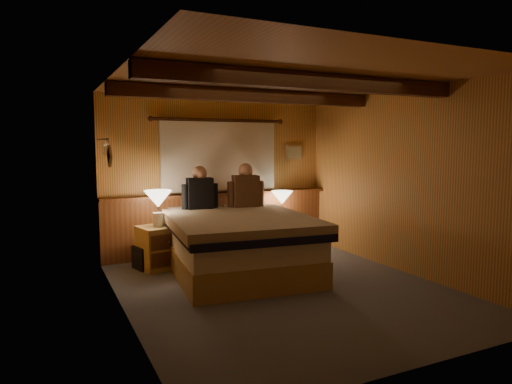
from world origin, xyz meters
TOP-DOWN VIEW (x-y plane):
  - floor at (0.00, 0.00)m, footprint 4.20×4.20m
  - ceiling at (0.00, 0.00)m, footprint 4.20×4.20m
  - wall_back at (0.00, 2.10)m, footprint 3.60×0.00m
  - wall_left at (-1.80, 0.00)m, footprint 0.00×4.20m
  - wall_right at (1.80, 0.00)m, footprint 0.00×4.20m
  - wall_front at (0.00, -2.10)m, footprint 3.60×0.00m
  - wainscot at (0.00, 2.04)m, footprint 3.60×0.23m
  - curtain_window at (0.00, 2.03)m, footprint 2.18×0.09m
  - ceiling_beams at (0.00, 0.15)m, footprint 3.60×1.65m
  - coat_rail at (-1.72, 1.58)m, footprint 0.05×0.55m
  - framed_print at (1.35, 2.08)m, footprint 0.30×0.04m
  - bed at (-0.20, 0.87)m, footprint 1.94×2.41m
  - nightstand_left at (-1.07, 1.52)m, footprint 0.61×0.57m
  - nightstand_right at (0.90, 1.77)m, footprint 0.47×0.43m
  - lamp_left at (-1.09, 1.52)m, footprint 0.37×0.37m
  - lamp_right at (0.94, 1.74)m, footprint 0.34×0.34m
  - person_left at (-0.45, 1.66)m, footprint 0.53×0.24m
  - person_right at (0.23, 1.57)m, footprint 0.55×0.28m
  - duffel_bag at (-1.14, 1.62)m, footprint 0.58×0.43m

SIDE VIEW (x-z plane):
  - floor at x=0.00m, z-range 0.00..0.00m
  - duffel_bag at x=-1.14m, z-range -0.02..0.35m
  - nightstand_right at x=0.90m, z-range 0.00..0.50m
  - nightstand_left at x=-1.07m, z-range 0.00..0.58m
  - bed at x=-0.20m, z-range 0.01..0.78m
  - wainscot at x=0.00m, z-range 0.02..0.96m
  - lamp_right at x=0.94m, z-range 0.59..1.04m
  - lamp_left at x=-1.09m, z-range 0.68..1.17m
  - person_left at x=-0.45m, z-range 0.69..1.34m
  - person_right at x=0.23m, z-range 0.69..1.36m
  - wall_left at x=-1.80m, z-range -0.90..3.30m
  - wall_right at x=1.80m, z-range -0.90..3.30m
  - wall_back at x=0.00m, z-range -0.60..3.00m
  - wall_front at x=0.00m, z-range -0.60..3.00m
  - curtain_window at x=0.00m, z-range 0.96..2.08m
  - framed_print at x=1.35m, z-range 1.43..1.68m
  - coat_rail at x=-1.72m, z-range 1.55..1.79m
  - ceiling_beams at x=0.00m, z-range 2.23..2.39m
  - ceiling at x=0.00m, z-range 2.40..2.40m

